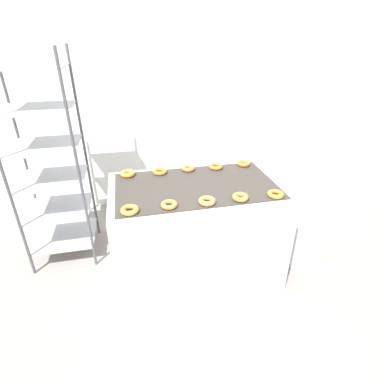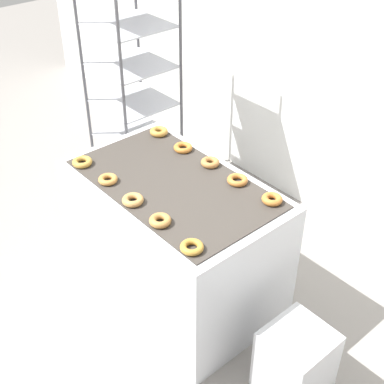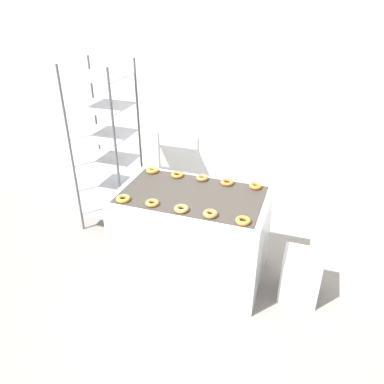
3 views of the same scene
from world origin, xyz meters
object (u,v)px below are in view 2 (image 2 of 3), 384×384
(donut_near_right, at_px, (160,221))
(donut_far_center, at_px, (210,162))
(donut_far_left, at_px, (183,148))
(baking_rack_cart, at_px, (132,84))
(donut_far_right, at_px, (237,180))
(donut_near_left, at_px, (108,179))
(donut_far_rightmost, at_px, (272,199))
(donut_far_leftmost, at_px, (159,132))
(donut_near_center, at_px, (133,200))
(glaze_bin, at_px, (295,361))
(donut_near_leftmost, at_px, (82,162))
(fryer_machine, at_px, (174,239))
(donut_near_rightmost, at_px, (192,247))

(donut_near_right, distance_m, donut_far_center, 0.65)
(donut_far_left, bearing_deg, donut_far_center, 2.37)
(baking_rack_cart, distance_m, donut_far_right, 1.45)
(donut_near_left, xyz_separation_m, donut_far_rightmost, (0.78, 0.59, 0.00))
(donut_near_left, bearing_deg, donut_far_leftmost, 113.96)
(donut_far_leftmost, distance_m, donut_far_rightmost, 1.04)
(baking_rack_cart, distance_m, donut_far_leftmost, 0.71)
(baking_rack_cart, height_order, donut_near_center, baking_rack_cart)
(glaze_bin, xyz_separation_m, donut_near_right, (-0.78, -0.31, 0.68))
(donut_near_left, bearing_deg, donut_near_leftmost, -177.00)
(baking_rack_cart, distance_m, donut_far_left, 0.96)
(donut_near_right, height_order, donut_far_rightmost, donut_near_right)
(donut_near_right, relative_size, donut_far_left, 0.98)
(fryer_machine, distance_m, donut_near_rightmost, 0.76)
(donut_near_leftmost, xyz_separation_m, donut_near_right, (0.79, 0.01, 0.00))
(donut_near_rightmost, bearing_deg, glaze_bin, 32.15)
(donut_near_left, xyz_separation_m, donut_far_right, (0.51, 0.58, 0.00))
(donut_near_center, bearing_deg, donut_far_right, 67.81)
(donut_near_left, xyz_separation_m, donut_near_center, (0.27, -0.01, 0.00))
(fryer_machine, relative_size, donut_far_right, 10.89)
(donut_near_rightmost, height_order, donut_far_rightmost, donut_far_rightmost)
(baking_rack_cart, height_order, donut_far_center, baking_rack_cart)
(donut_near_left, distance_m, donut_far_right, 0.77)
(glaze_bin, relative_size, donut_near_left, 3.71)
(donut_far_center, xyz_separation_m, donut_far_rightmost, (0.52, 0.00, -0.00))
(donut_near_rightmost, bearing_deg, donut_far_leftmost, 149.96)
(donut_near_rightmost, height_order, donut_far_left, same)
(donut_far_right, bearing_deg, fryer_machine, -130.46)
(glaze_bin, bearing_deg, donut_far_center, 164.34)
(glaze_bin, height_order, donut_near_right, donut_near_right)
(fryer_machine, xyz_separation_m, donut_far_rightmost, (0.52, 0.30, 0.46))
(donut_near_left, distance_m, donut_far_rightmost, 0.98)
(donut_far_center, height_order, donut_far_right, donut_far_center)
(donut_far_leftmost, height_order, donut_far_left, donut_far_leftmost)
(donut_far_rightmost, bearing_deg, donut_near_right, -113.38)
(donut_near_left, xyz_separation_m, donut_near_rightmost, (0.79, -0.02, -0.00))
(donut_near_center, distance_m, donut_far_rightmost, 0.79)
(baking_rack_cart, height_order, glaze_bin, baking_rack_cart)
(donut_near_left, relative_size, donut_far_rightmost, 0.98)
(donut_near_rightmost, relative_size, donut_far_center, 1.04)
(donut_near_center, xyz_separation_m, donut_near_right, (0.25, 0.00, 0.00))
(glaze_bin, xyz_separation_m, donut_near_rightmost, (-0.50, -0.32, 0.68))
(glaze_bin, xyz_separation_m, donut_far_left, (-1.29, 0.28, 0.68))
(fryer_machine, xyz_separation_m, donut_near_right, (0.26, -0.30, 0.46))
(donut_near_leftmost, xyz_separation_m, donut_far_left, (0.28, 0.59, -0.00))
(baking_rack_cart, height_order, donut_near_leftmost, baking_rack_cart)
(donut_far_left, bearing_deg, donut_near_left, -90.82)
(donut_near_center, relative_size, donut_far_rightmost, 1.04)
(donut_near_leftmost, height_order, donut_near_center, donut_near_center)
(donut_near_leftmost, bearing_deg, donut_near_left, 3.00)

